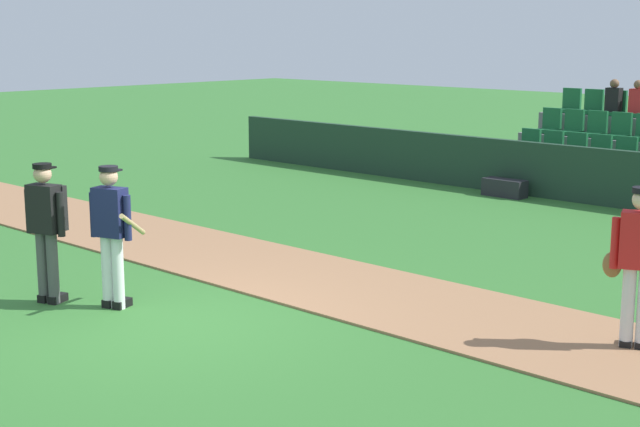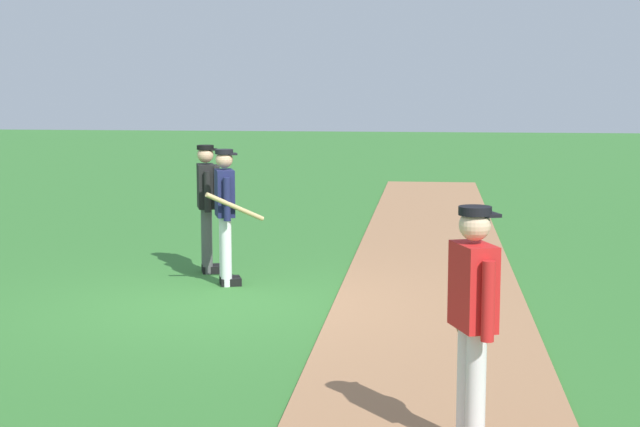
% 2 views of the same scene
% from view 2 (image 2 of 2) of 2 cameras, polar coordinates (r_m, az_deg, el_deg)
% --- Properties ---
extents(ground_plane, '(80.00, 80.00, 0.00)m').
position_cam_2_polar(ground_plane, '(11.49, -6.34, -5.30)').
color(ground_plane, '#33702D').
extents(infield_dirt_path, '(28.00, 2.26, 0.03)m').
position_cam_2_polar(infield_dirt_path, '(11.20, 6.59, -5.57)').
color(infield_dirt_path, '#9E704C').
rests_on(infield_dirt_path, ground).
extents(batter_navy_jersey, '(0.74, 0.68, 1.76)m').
position_cam_2_polar(batter_navy_jersey, '(12.26, -5.68, 0.15)').
color(batter_navy_jersey, white).
rests_on(batter_navy_jersey, ground).
extents(umpire_home_plate, '(0.57, 0.40, 1.76)m').
position_cam_2_polar(umpire_home_plate, '(13.11, -6.73, 0.77)').
color(umpire_home_plate, '#4C4C4C').
rests_on(umpire_home_plate, ground).
extents(runner_red_jersey, '(0.66, 0.40, 1.76)m').
position_cam_2_polar(runner_red_jersey, '(6.78, 9.12, -6.26)').
color(runner_red_jersey, silver).
rests_on(runner_red_jersey, ground).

